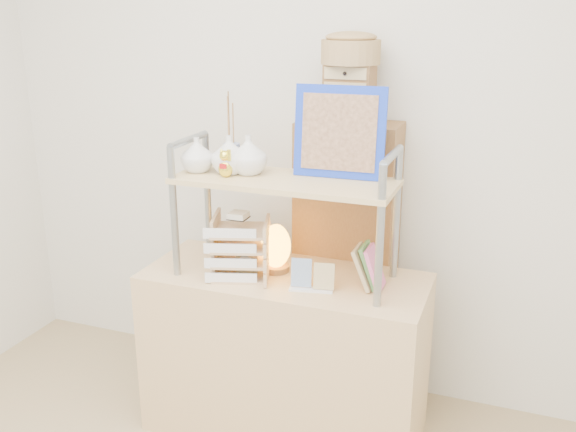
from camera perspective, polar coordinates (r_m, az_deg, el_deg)
name	(u,v)px	position (r m, az deg, el deg)	size (l,w,h in m)	color
room_shell	(177,60)	(1.77, -9.88, 13.51)	(3.42, 3.41, 2.61)	silver
desk	(285,354)	(2.89, -0.28, -12.14)	(1.20, 0.50, 0.75)	tan
cabinet	(346,266)	(3.03, 5.14, -4.41)	(0.45, 0.24, 1.35)	brown
hutch	(268,169)	(2.61, -1.81, 4.20)	(0.90, 0.34, 0.79)	gray
letter_tray	(240,251)	(2.68, -4.31, -3.11)	(0.29, 0.28, 0.28)	tan
salt_lamp	(276,247)	(2.73, -1.11, -2.81)	(0.14, 0.13, 0.21)	brown
desk_clock	(247,262)	(2.69, -3.64, -4.11)	(0.10, 0.06, 0.13)	#D6B873
postcard_stand	(312,282)	(2.57, 2.12, -5.84)	(0.18, 0.08, 0.13)	white
drawer_chest	(349,94)	(2.80, 5.48, 10.74)	(0.20, 0.16, 0.25)	brown
woven_basket	(351,52)	(2.78, 5.60, 14.32)	(0.25, 0.25, 0.10)	olive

